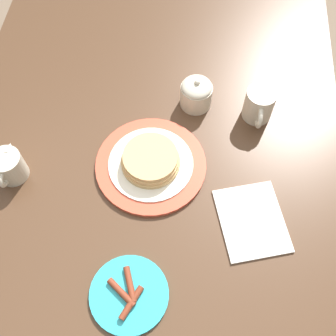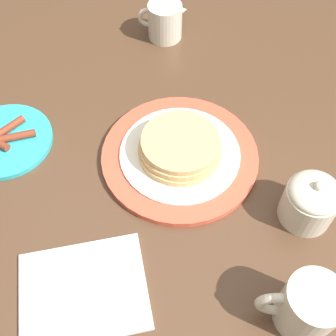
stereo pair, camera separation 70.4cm
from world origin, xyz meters
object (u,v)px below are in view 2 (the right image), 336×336
side_plate_bacon (5,140)px  sugar_bowl (311,201)px  napkin (84,291)px  pancake_plate (180,152)px  creamer_pitcher (165,20)px  coffee_mug (306,306)px

side_plate_bacon → sugar_bowl: sugar_bowl is taller
side_plate_bacon → sugar_bowl: 0.54m
side_plate_bacon → napkin: size_ratio=0.79×
pancake_plate → side_plate_bacon: pancake_plate is taller
side_plate_bacon → napkin: 0.33m
side_plate_bacon → creamer_pitcher: creamer_pitcher is taller
creamer_pitcher → sugar_bowl: bearing=121.3°
sugar_bowl → napkin: sugar_bowl is taller
creamer_pitcher → sugar_bowl: (-0.26, 0.43, 0.00)m
coffee_mug → sugar_bowl: 0.17m
side_plate_bacon → pancake_plate: bearing=178.3°
sugar_bowl → napkin: (0.33, 0.15, -0.04)m
creamer_pitcher → sugar_bowl: 0.51m
creamer_pitcher → napkin: bearing=83.4°
pancake_plate → creamer_pitcher: 0.34m
creamer_pitcher → napkin: 0.59m
napkin → side_plate_bacon: bearing=-53.1°
pancake_plate → sugar_bowl: (-0.21, 0.10, 0.03)m
coffee_mug → creamer_pitcher: size_ratio=1.00×
pancake_plate → sugar_bowl: sugar_bowl is taller
coffee_mug → napkin: size_ratio=0.51×
pancake_plate → napkin: bearing=64.0°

